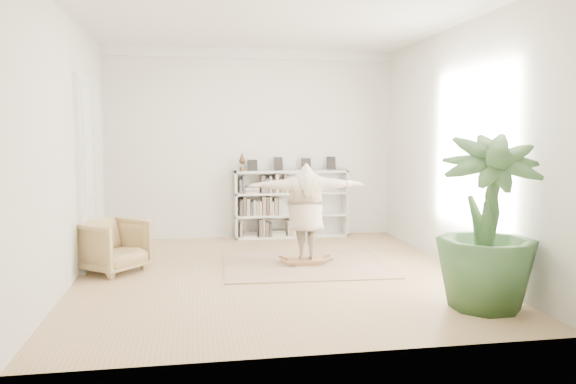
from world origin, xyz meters
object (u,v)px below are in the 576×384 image
object	(u,v)px
rocker_board	(306,260)
person	(306,209)
bookshelf	(291,205)
armchair	(112,246)
houseplant	(487,222)

from	to	relation	value
rocker_board	person	world-z (taller)	person
bookshelf	rocker_board	bearing A→B (deg)	-94.49
bookshelf	person	bearing A→B (deg)	-94.49
bookshelf	armchair	world-z (taller)	bookshelf
bookshelf	rocker_board	xyz separation A→B (m)	(-0.19, -2.36, -0.56)
rocker_board	armchair	bearing A→B (deg)	-178.53
bookshelf	rocker_board	distance (m)	2.44
houseplant	bookshelf	bearing A→B (deg)	106.75
bookshelf	armchair	xyz separation A→B (m)	(-3.04, -2.30, -0.25)
bookshelf	armchair	size ratio (longest dim) A/B	2.63
armchair	houseplant	size ratio (longest dim) A/B	0.42
armchair	person	distance (m)	2.90
houseplant	rocker_board	bearing A→B (deg)	123.87
rocker_board	houseplant	world-z (taller)	houseplant
rocker_board	person	bearing A→B (deg)	2.70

